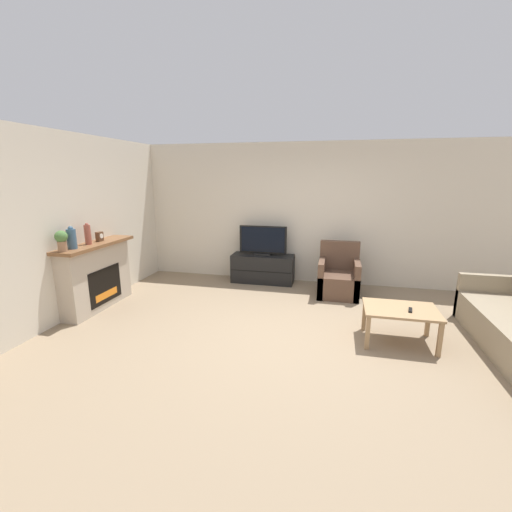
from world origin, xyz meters
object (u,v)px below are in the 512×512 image
Objects in this scene: mantel_vase_centre_left at (88,234)px; tv at (263,242)px; armchair at (338,278)px; fireplace at (96,275)px; tv_stand at (263,269)px; mantel_vase_left at (72,238)px; remote at (410,310)px; potted_plant at (61,240)px; coffee_table at (400,313)px; mantel_clock at (100,237)px.

mantel_vase_centre_left reaches higher than tv.
mantel_vase_centre_left reaches higher than armchair.
tv_stand is (2.29, 1.92, -0.26)m from fireplace.
mantel_vase_left is 4.31m from armchair.
tv_stand is 3.16m from remote.
tv is at bearing 48.25° from potted_plant.
tv_stand is 3.05m from coffee_table.
tv reaches higher than armchair.
potted_plant reaches higher than tv_stand.
potted_plant is at bearing -150.21° from armchair.
mantel_clock is 2.90m from tv.
remote is (0.85, -1.74, 0.17)m from armchair.
mantel_clock reaches higher than armchair.
fireplace is 4.47× the size of mantel_vase_centre_left.
fireplace is 4.61m from remote.
coffee_table is (2.21, -2.10, -0.43)m from tv.
mantel_vase_centre_left is 2.19× the size of mantel_clock.
tv_stand is (2.27, 2.03, -0.94)m from mantel_vase_centre_left.
potted_plant is at bearing -174.27° from coffee_table.
mantel_vase_centre_left reaches higher than potted_plant.
mantel_vase_centre_left is at bearing -81.41° from fireplace.
mantel_clock is (0.02, 0.15, 0.59)m from fireplace.
remote is (4.60, -0.23, -0.07)m from fireplace.
armchair is (1.46, -0.41, 0.02)m from tv_stand.
tv is 6.02× the size of remote.
mantel_clock is 0.12× the size of tv_stand.
mantel_vase_left is 1.12× the size of potted_plant.
armchair is (3.74, 1.62, -0.92)m from mantel_vase_centre_left.
coffee_table is (4.48, -0.06, -0.82)m from mantel_vase_centre_left.
fireplace is at bearing 91.53° from potted_plant.
remote is (4.58, 0.21, -0.74)m from mantel_vase_left.
armchair is at bearing -15.53° from tv.
fireplace is at bearing -139.99° from tv.
mantel_vase_centre_left is at bearing -138.17° from tv_stand.
potted_plant is at bearing -131.73° from tv_stand.
armchair is (3.74, 1.96, -0.92)m from mantel_vase_left.
mantel_vase_left reaches higher than armchair.
potted_plant is 0.33× the size of coffee_table.
remote is at bearing 2.65° from mantel_vase_left.
potted_plant is (-0.00, -0.51, 0.01)m from mantel_vase_centre_left.
coffee_table is at bearing -2.22° from fireplace.
fireplace is 0.68m from mantel_vase_centre_left.
fireplace is at bearing -96.76° from mantel_clock.
tv_stand is at bearing 41.83° from mantel_vase_centre_left.
mantel_clock is at bearing -142.01° from tv.
tv is (2.27, 2.55, -0.40)m from potted_plant.
armchair is at bearing 23.50° from mantel_vase_centre_left.
fireplace is 0.93m from potted_plant.
mantel_clock is 4.06m from armchair.
mantel_vase_left is 4.57m from coffee_table.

